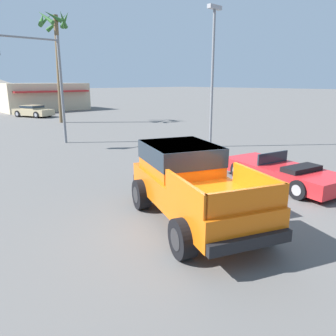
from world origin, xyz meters
name	(u,v)px	position (x,y,z in m)	size (l,w,h in m)	color
ground_plane	(204,222)	(0.00, 0.00, 0.00)	(320.00, 320.00, 0.00)	#5B5956
orange_pickup_truck	(189,180)	(-0.07, 0.47, 1.07)	(3.49, 5.28, 1.91)	orange
red_convertible_car	(283,173)	(4.53, 0.32, 0.42)	(2.58, 4.62, 1.06)	red
parked_car_tan	(33,111)	(6.70, 29.27, 0.61)	(3.22, 4.53, 1.19)	tan
traffic_light_main	(35,69)	(1.13, 13.18, 4.17)	(3.80, 0.38, 5.99)	slate
street_lamp_post	(213,64)	(7.96, 6.58, 4.40)	(0.90, 0.24, 7.27)	slate
palm_tree_tall	(56,41)	(6.77, 22.73, 6.80)	(2.88, 2.81, 9.22)	brown
storefront_building	(42,97)	(10.72, 36.52, 1.67)	(10.01, 6.84, 3.33)	beige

